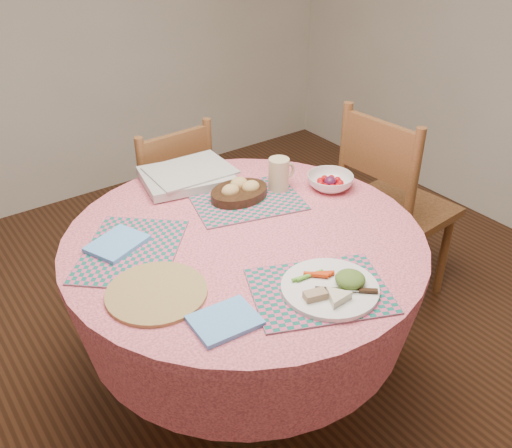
{
  "coord_description": "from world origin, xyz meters",
  "views": [
    {
      "loc": [
        -0.93,
        -1.35,
        1.8
      ],
      "look_at": [
        0.05,
        0.0,
        0.78
      ],
      "focal_mm": 40.0,
      "sensor_mm": 36.0,
      "label": 1
    }
  ],
  "objects_px": {
    "chair_right": "(391,204)",
    "chair_back": "(167,203)",
    "dining_table": "(245,281)",
    "dinner_plate": "(333,286)",
    "wicker_trivet": "(157,293)",
    "bread_bowl": "(239,191)",
    "fruit_bowl": "(330,182)",
    "latte_mug": "(279,174)"
  },
  "relations": [
    {
      "from": "dining_table",
      "to": "latte_mug",
      "type": "bearing_deg",
      "value": 32.86
    },
    {
      "from": "dinner_plate",
      "to": "chair_right",
      "type": "bearing_deg",
      "value": 31.5
    },
    {
      "from": "dinner_plate",
      "to": "chair_back",
      "type": "bearing_deg",
      "value": 86.25
    },
    {
      "from": "bread_bowl",
      "to": "dining_table",
      "type": "bearing_deg",
      "value": -121.1
    },
    {
      "from": "latte_mug",
      "to": "wicker_trivet",
      "type": "bearing_deg",
      "value": -156.31
    },
    {
      "from": "wicker_trivet",
      "to": "chair_right",
      "type": "bearing_deg",
      "value": 10.51
    },
    {
      "from": "wicker_trivet",
      "to": "bread_bowl",
      "type": "bearing_deg",
      "value": 32.45
    },
    {
      "from": "chair_right",
      "to": "latte_mug",
      "type": "height_order",
      "value": "chair_right"
    },
    {
      "from": "chair_right",
      "to": "dinner_plate",
      "type": "xyz_separation_m",
      "value": [
        -0.87,
        -0.54,
        0.26
      ]
    },
    {
      "from": "dining_table",
      "to": "fruit_bowl",
      "type": "relative_size",
      "value": 6.86
    },
    {
      "from": "wicker_trivet",
      "to": "fruit_bowl",
      "type": "xyz_separation_m",
      "value": [
        0.86,
        0.2,
        0.02
      ]
    },
    {
      "from": "dinner_plate",
      "to": "wicker_trivet",
      "type": "bearing_deg",
      "value": 145.36
    },
    {
      "from": "fruit_bowl",
      "to": "dining_table",
      "type": "bearing_deg",
      "value": -169.42
    },
    {
      "from": "dining_table",
      "to": "wicker_trivet",
      "type": "height_order",
      "value": "wicker_trivet"
    },
    {
      "from": "chair_back",
      "to": "wicker_trivet",
      "type": "relative_size",
      "value": 2.95
    },
    {
      "from": "fruit_bowl",
      "to": "chair_right",
      "type": "bearing_deg",
      "value": 5.87
    },
    {
      "from": "chair_back",
      "to": "dinner_plate",
      "type": "height_order",
      "value": "chair_back"
    },
    {
      "from": "fruit_bowl",
      "to": "dinner_plate",
      "type": "bearing_deg",
      "value": -131.53
    },
    {
      "from": "dining_table",
      "to": "chair_right",
      "type": "xyz_separation_m",
      "value": [
        0.91,
        0.13,
        -0.05
      ]
    },
    {
      "from": "dinner_plate",
      "to": "fruit_bowl",
      "type": "xyz_separation_m",
      "value": [
        0.43,
        0.49,
        0.01
      ]
    },
    {
      "from": "chair_right",
      "to": "wicker_trivet",
      "type": "xyz_separation_m",
      "value": [
        -1.3,
        -0.24,
        0.25
      ]
    },
    {
      "from": "chair_right",
      "to": "dining_table",
      "type": "bearing_deg",
      "value": 93.66
    },
    {
      "from": "wicker_trivet",
      "to": "dinner_plate",
      "type": "height_order",
      "value": "dinner_plate"
    },
    {
      "from": "chair_back",
      "to": "chair_right",
      "type": "bearing_deg",
      "value": 136.86
    },
    {
      "from": "chair_back",
      "to": "latte_mug",
      "type": "distance_m",
      "value": 0.74
    },
    {
      "from": "chair_right",
      "to": "dinner_plate",
      "type": "height_order",
      "value": "chair_right"
    },
    {
      "from": "chair_back",
      "to": "bread_bowl",
      "type": "height_order",
      "value": "chair_back"
    },
    {
      "from": "dinner_plate",
      "to": "latte_mug",
      "type": "height_order",
      "value": "latte_mug"
    },
    {
      "from": "fruit_bowl",
      "to": "wicker_trivet",
      "type": "bearing_deg",
      "value": -167.17
    },
    {
      "from": "chair_right",
      "to": "chair_back",
      "type": "bearing_deg",
      "value": 44.45
    },
    {
      "from": "dining_table",
      "to": "chair_back",
      "type": "distance_m",
      "value": 0.83
    },
    {
      "from": "chair_back",
      "to": "fruit_bowl",
      "type": "distance_m",
      "value": 0.87
    },
    {
      "from": "chair_right",
      "to": "fruit_bowl",
      "type": "height_order",
      "value": "chair_right"
    },
    {
      "from": "chair_back",
      "to": "latte_mug",
      "type": "bearing_deg",
      "value": 104.29
    },
    {
      "from": "dining_table",
      "to": "dinner_plate",
      "type": "bearing_deg",
      "value": -84.72
    },
    {
      "from": "chair_back",
      "to": "wicker_trivet",
      "type": "xyz_separation_m",
      "value": [
        -0.51,
        -0.93,
        0.29
      ]
    },
    {
      "from": "dinner_plate",
      "to": "latte_mug",
      "type": "xyz_separation_m",
      "value": [
        0.27,
        0.6,
        0.05
      ]
    },
    {
      "from": "chair_right",
      "to": "latte_mug",
      "type": "relative_size",
      "value": 7.8
    },
    {
      "from": "chair_back",
      "to": "dinner_plate",
      "type": "distance_m",
      "value": 1.26
    },
    {
      "from": "wicker_trivet",
      "to": "fruit_bowl",
      "type": "distance_m",
      "value": 0.88
    },
    {
      "from": "bread_bowl",
      "to": "latte_mug",
      "type": "xyz_separation_m",
      "value": [
        0.17,
        -0.03,
        0.04
      ]
    },
    {
      "from": "dining_table",
      "to": "chair_right",
      "type": "bearing_deg",
      "value": 8.32
    }
  ]
}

